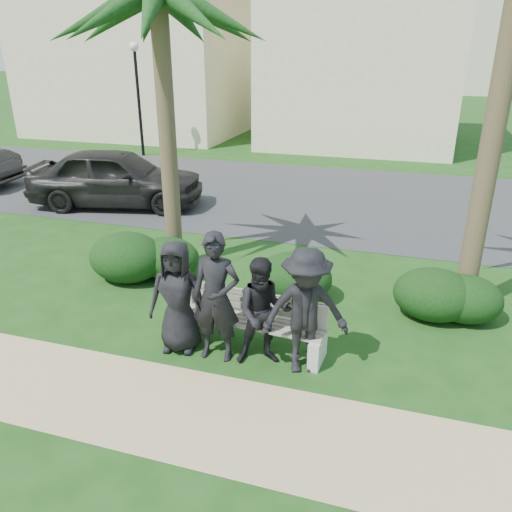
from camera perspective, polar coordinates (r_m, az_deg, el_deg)
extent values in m
plane|color=#1A3E11|center=(7.48, 3.37, -10.01)|extent=(160.00, 160.00, 0.00)
cube|color=tan|center=(6.09, -1.00, -18.78)|extent=(30.00, 1.60, 0.01)
cube|color=#2D2D30|center=(14.77, 11.01, 6.34)|extent=(160.00, 8.00, 0.01)
cube|color=beige|center=(27.64, -12.75, 20.98)|extent=(10.00, 8.00, 7.00)
cube|color=beige|center=(24.27, 12.25, 20.87)|extent=(8.00, 8.00, 7.00)
cylinder|color=black|center=(21.03, -13.21, 16.49)|extent=(0.12, 0.12, 4.00)
sphere|color=white|center=(20.93, -13.76, 22.22)|extent=(0.36, 0.36, 0.36)
cube|color=gray|center=(7.18, -1.06, -7.55)|extent=(2.28, 0.67, 0.04)
cube|color=gray|center=(7.25, -0.51, -5.10)|extent=(2.25, 0.19, 0.26)
cube|color=beige|center=(7.64, -8.62, -7.70)|extent=(0.19, 0.52, 0.41)
cube|color=beige|center=(7.08, 7.19, -10.27)|extent=(0.19, 0.52, 0.41)
imported|color=black|center=(7.07, -8.95, -4.64)|extent=(0.87, 0.63, 1.65)
imported|color=black|center=(6.77, -4.60, -4.78)|extent=(0.70, 0.49, 1.85)
imported|color=black|center=(6.71, 0.87, -6.45)|extent=(0.90, 0.80, 1.54)
imported|color=black|center=(6.52, 5.66, -6.35)|extent=(1.29, 1.00, 1.76)
ellipsoid|color=black|center=(9.59, -14.56, 0.04)|extent=(1.43, 1.18, 0.93)
ellipsoid|color=black|center=(9.55, -10.02, -0.11)|extent=(1.21, 1.00, 0.79)
ellipsoid|color=black|center=(8.57, 4.36, -2.31)|extent=(1.32, 1.09, 0.86)
ellipsoid|color=black|center=(8.48, 19.71, -4.00)|extent=(1.29, 1.06, 0.84)
ellipsoid|color=black|center=(8.61, 22.75, -4.37)|extent=(1.17, 0.96, 0.76)
cylinder|color=brown|center=(9.48, -10.05, 12.65)|extent=(0.32, 0.32, 4.89)
cylinder|color=brown|center=(8.19, 25.40, 12.06)|extent=(0.32, 0.32, 5.65)
imported|color=black|center=(14.24, -15.66, 8.63)|extent=(4.95, 2.83, 1.59)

